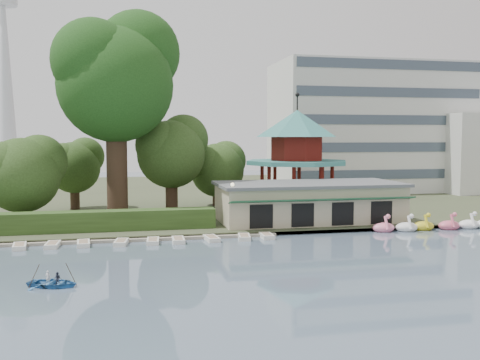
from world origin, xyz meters
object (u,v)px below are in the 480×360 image
object	(u,v)px
dock	(80,241)
boathouse	(309,201)
pavilion	(297,149)
rowboat_with_passengers	(53,279)
big_tree	(117,74)

from	to	relation	value
dock	boathouse	distance (m)	22.62
pavilion	boathouse	bearing A→B (deg)	-101.28
dock	rowboat_with_passengers	size ratio (longest dim) A/B	6.81
dock	rowboat_with_passengers	xyz separation A→B (m)	(-0.50, -13.49, 0.32)
dock	big_tree	xyz separation A→B (m)	(3.16, 10.99, 15.30)
pavilion	rowboat_with_passengers	size ratio (longest dim) A/B	2.71
dock	rowboat_with_passengers	world-z (taller)	rowboat_with_passengers
boathouse	big_tree	world-z (taller)	big_tree
dock	big_tree	size ratio (longest dim) A/B	1.55
pavilion	rowboat_with_passengers	world-z (taller)	pavilion
pavilion	rowboat_with_passengers	bearing A→B (deg)	-130.89
rowboat_with_passengers	boathouse	bearing A→B (deg)	39.07
dock	big_tree	bearing A→B (deg)	73.95
big_tree	rowboat_with_passengers	world-z (taller)	big_tree
boathouse	big_tree	xyz separation A→B (m)	(-18.84, 6.22, 13.05)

